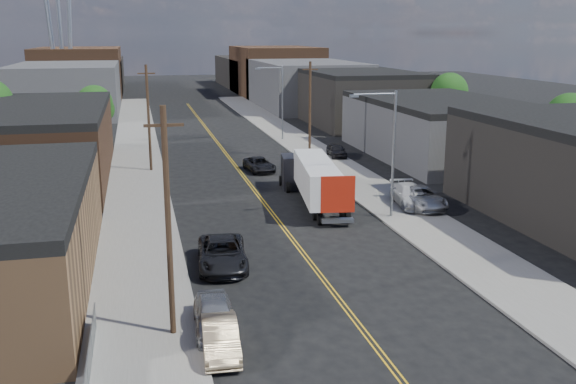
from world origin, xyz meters
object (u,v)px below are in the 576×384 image
car_left_b (220,337)px  car_right_lot_b (410,195)px  car_right_lot_a (421,197)px  car_ahead_truck (259,165)px  car_left_a (214,315)px  car_right_lot_c (337,150)px  car_left_c (222,253)px  semi_truck (311,177)px

car_left_b → car_right_lot_b: size_ratio=0.79×
car_right_lot_a → car_ahead_truck: bearing=119.0°
car_ahead_truck → car_left_a: bearing=-110.9°
car_right_lot_c → car_ahead_truck: size_ratio=0.85×
car_left_b → car_right_lot_a: (17.40, 18.68, 0.23)m
car_ahead_truck → car_left_b: bearing=-110.1°
car_right_lot_b → car_right_lot_c: size_ratio=1.32×
car_right_lot_c → car_ahead_truck: car_right_lot_c is taller
car_right_lot_a → car_ahead_truck: 18.48m
car_left_c → car_left_a: bearing=-95.2°
car_right_lot_b → car_right_lot_c: 20.05m
car_ahead_truck → car_right_lot_a: bearing=-67.1°
car_left_a → car_right_lot_b: 24.27m
car_left_a → car_right_lot_a: size_ratio=0.81×
car_left_c → car_right_lot_b: (15.50, 9.52, 0.11)m
car_left_b → car_right_lot_b: (16.90, 19.42, 0.23)m
car_right_lot_b → car_right_lot_c: car_right_lot_b is taller
car_left_b → semi_truck: bearing=69.1°
car_left_b → car_right_lot_c: 43.13m
car_left_a → car_left_c: car_left_c is taller
semi_truck → car_left_c: 15.14m
car_left_a → car_right_lot_a: 24.10m
car_right_lot_a → semi_truck: bearing=153.1°
car_left_a → car_right_lot_c: 41.31m
car_left_a → car_left_c: (1.40, 7.90, 0.04)m
car_left_c → car_right_lot_a: bearing=33.6°
car_left_a → car_right_lot_c: size_ratio=1.11×
semi_truck → car_ahead_truck: (-1.73, 12.39, -1.36)m
car_left_a → car_right_lot_b: size_ratio=0.85×
semi_truck → car_left_a: 22.68m
car_left_b → car_right_lot_a: bearing=50.2°
semi_truck → car_left_b: size_ratio=3.35×
car_left_b → car_ahead_truck: car_left_b is taller
car_right_lot_a → car_right_lot_b: bearing=123.1°
semi_truck → car_left_a: bearing=-108.3°
car_left_a → car_ahead_truck: size_ratio=0.94×
car_left_b → car_right_lot_a: size_ratio=0.75×
car_right_lot_b → car_left_b: bearing=-124.1°
car_right_lot_a → car_left_c: bearing=-152.0°
car_right_lot_c → car_ahead_truck: 10.32m
car_left_b → car_right_lot_c: size_ratio=1.03×
car_right_lot_b → semi_truck: bearing=164.2°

